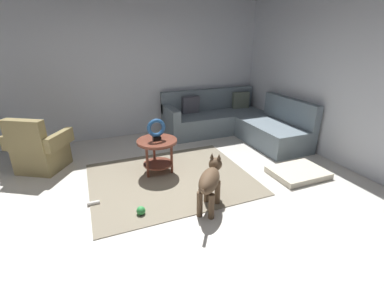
# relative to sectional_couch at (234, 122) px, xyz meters

# --- Properties ---
(ground_plane) EXTENTS (6.00, 6.00, 0.10)m
(ground_plane) POSITION_rel_sectional_couch_xyz_m (-1.99, -2.02, -0.34)
(ground_plane) COLOR silver
(wall_back) EXTENTS (6.00, 0.12, 2.70)m
(wall_back) POSITION_rel_sectional_couch_xyz_m (-1.99, 0.92, 1.06)
(wall_back) COLOR silver
(wall_back) RESTS_ON ground_plane
(wall_right) EXTENTS (0.12, 6.00, 2.70)m
(wall_right) POSITION_rel_sectional_couch_xyz_m (0.95, -2.02, 1.06)
(wall_right) COLOR silver
(wall_right) RESTS_ON ground_plane
(area_rug) EXTENTS (2.30, 1.90, 0.01)m
(area_rug) POSITION_rel_sectional_couch_xyz_m (-1.84, -1.32, -0.28)
(area_rug) COLOR gray
(area_rug) RESTS_ON ground_plane
(sectional_couch) EXTENTS (2.20, 2.25, 0.88)m
(sectional_couch) POSITION_rel_sectional_couch_xyz_m (0.00, 0.00, 0.00)
(sectional_couch) COLOR slate
(sectional_couch) RESTS_ON ground_plane
(armchair) EXTENTS (0.99, 0.93, 0.88)m
(armchair) POSITION_rel_sectional_couch_xyz_m (-3.62, -0.27, 0.03)
(armchair) COLOR olive
(armchair) RESTS_ON ground_plane
(side_table) EXTENTS (0.60, 0.60, 0.54)m
(side_table) POSITION_rel_sectional_couch_xyz_m (-1.95, -1.05, 0.13)
(side_table) COLOR brown
(side_table) RESTS_ON ground_plane
(torus_sculpture) EXTENTS (0.28, 0.08, 0.33)m
(torus_sculpture) POSITION_rel_sectional_couch_xyz_m (-1.95, -1.05, 0.42)
(torus_sculpture) COLOR black
(torus_sculpture) RESTS_ON side_table
(dog_bed_mat) EXTENTS (0.80, 0.60, 0.09)m
(dog_bed_mat) POSITION_rel_sectional_couch_xyz_m (-0.01, -1.94, -0.24)
(dog_bed_mat) COLOR beige
(dog_bed_mat) RESTS_ON ground_plane
(dog) EXTENTS (0.58, 0.69, 0.63)m
(dog) POSITION_rel_sectional_couch_xyz_m (-1.61, -2.19, 0.09)
(dog) COLOR brown
(dog) RESTS_ON ground_plane
(dog_toy_ball) EXTENTS (0.11, 0.11, 0.11)m
(dog_toy_ball) POSITION_rel_sectional_couch_xyz_m (-2.43, -2.02, -0.24)
(dog_toy_ball) COLOR green
(dog_toy_ball) RESTS_ON ground_plane
(dog_toy_rope) EXTENTS (0.15, 0.05, 0.05)m
(dog_toy_rope) POSITION_rel_sectional_couch_xyz_m (-2.94, -1.59, -0.26)
(dog_toy_rope) COLOR silver
(dog_toy_rope) RESTS_ON ground_plane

